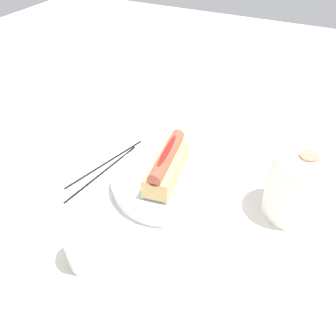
% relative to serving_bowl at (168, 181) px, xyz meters
% --- Properties ---
extents(ground_plane, '(2.40, 2.40, 0.00)m').
position_rel_serving_bowl_xyz_m(ground_plane, '(-0.00, -0.00, -0.02)').
color(ground_plane, silver).
extents(serving_bowl, '(0.23, 0.23, 0.03)m').
position_rel_serving_bowl_xyz_m(serving_bowl, '(0.00, 0.00, 0.00)').
color(serving_bowl, silver).
rests_on(serving_bowl, ground_plane).
extents(hotdog_front, '(0.16, 0.07, 0.06)m').
position_rel_serving_bowl_xyz_m(hotdog_front, '(0.00, -0.00, 0.04)').
color(hotdog_front, '#DBB270').
rests_on(hotdog_front, serving_bowl).
extents(water_glass, '(0.07, 0.07, 0.09)m').
position_rel_serving_bowl_xyz_m(water_glass, '(0.21, -0.04, 0.02)').
color(water_glass, white).
rests_on(water_glass, ground_plane).
extents(paper_towel_roll, '(0.11, 0.11, 0.13)m').
position_rel_serving_bowl_xyz_m(paper_towel_roll, '(-0.05, 0.24, 0.05)').
color(paper_towel_roll, white).
rests_on(paper_towel_roll, ground_plane).
extents(chopstick_near, '(0.22, 0.04, 0.01)m').
position_rel_serving_bowl_xyz_m(chopstick_near, '(0.02, -0.15, -0.02)').
color(chopstick_near, black).
rests_on(chopstick_near, ground_plane).
extents(chopstick_far, '(0.21, 0.06, 0.01)m').
position_rel_serving_bowl_xyz_m(chopstick_far, '(-0.01, -0.16, -0.02)').
color(chopstick_far, black).
rests_on(chopstick_far, ground_plane).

